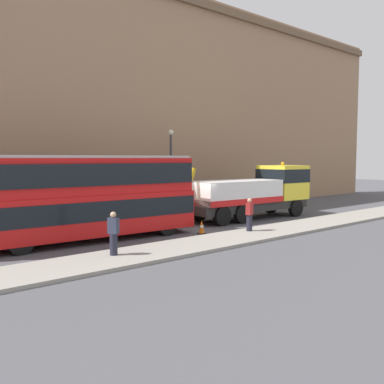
% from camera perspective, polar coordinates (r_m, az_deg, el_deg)
% --- Properties ---
extents(ground_plane, '(120.00, 120.00, 0.00)m').
position_cam_1_polar(ground_plane, '(24.34, -0.50, -4.76)').
color(ground_plane, '#4C4C51').
extents(near_kerb, '(60.00, 2.80, 0.15)m').
position_cam_1_polar(near_kerb, '(21.34, 6.84, -5.91)').
color(near_kerb, gray).
rests_on(near_kerb, ground_plane).
extents(building_facade, '(60.00, 1.50, 16.00)m').
position_cam_1_polar(building_facade, '(29.79, -9.14, 12.47)').
color(building_facade, '#9E7A5B').
rests_on(building_facade, ground_plane).
extents(recovery_tow_truck, '(10.21, 3.13, 3.67)m').
position_cam_1_polar(recovery_tow_truck, '(28.19, 8.34, 0.08)').
color(recovery_tow_truck, '#2D2D2D').
rests_on(recovery_tow_truck, ground_plane).
extents(double_decker_bus, '(11.14, 3.16, 4.06)m').
position_cam_1_polar(double_decker_bus, '(20.71, -14.00, -0.31)').
color(double_decker_bus, red).
rests_on(double_decker_bus, ground_plane).
extents(pedestrian_onlooker, '(0.42, 0.48, 1.71)m').
position_cam_1_polar(pedestrian_onlooker, '(17.02, -10.42, -5.52)').
color(pedestrian_onlooker, '#232333').
rests_on(pedestrian_onlooker, near_kerb).
extents(pedestrian_bystander, '(0.46, 0.37, 1.71)m').
position_cam_1_polar(pedestrian_bystander, '(22.42, 7.66, -3.06)').
color(pedestrian_bystander, '#232333').
rests_on(pedestrian_bystander, near_kerb).
extents(traffic_cone_near_bus, '(0.36, 0.36, 0.72)m').
position_cam_1_polar(traffic_cone_near_bus, '(22.30, 1.29, -4.73)').
color(traffic_cone_near_bus, orange).
rests_on(traffic_cone_near_bus, ground_plane).
extents(street_lamp, '(0.36, 0.36, 5.83)m').
position_cam_1_polar(street_lamp, '(29.03, -2.82, 3.63)').
color(street_lamp, '#38383D').
rests_on(street_lamp, ground_plane).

